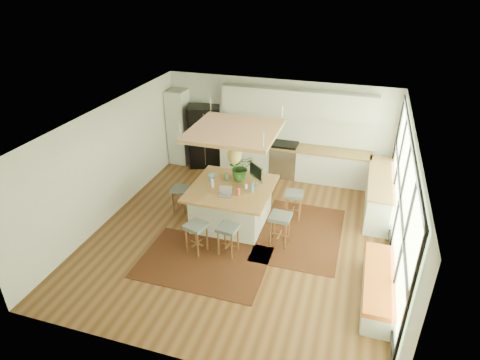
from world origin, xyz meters
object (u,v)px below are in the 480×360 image
(stool_near_left, at_px, (197,238))
(laptop, at_px, (225,191))
(island, at_px, (232,204))
(island_plant, at_px, (240,170))
(fridge, at_px, (205,136))
(stool_right_back, at_px, (293,205))
(microwave, at_px, (238,135))
(stool_near_right, at_px, (228,240))
(stool_right_front, at_px, (280,230))
(monitor, at_px, (256,174))
(stool_left_side, at_px, (181,198))

(stool_near_left, height_order, laptop, laptop)
(island, bearing_deg, stool_near_left, -104.52)
(laptop, relative_size, island_plant, 0.48)
(fridge, height_order, stool_right_back, fridge)
(stool_right_back, distance_m, microwave, 3.07)
(stool_near_right, bearing_deg, fridge, 117.47)
(stool_near_left, bearing_deg, fridge, 108.94)
(island, relative_size, stool_right_back, 2.65)
(fridge, distance_m, island, 3.31)
(laptop, bearing_deg, stool_near_right, -73.90)
(stool_right_front, distance_m, monitor, 1.42)
(microwave, bearing_deg, island_plant, -70.85)
(island, distance_m, stool_near_right, 1.24)
(stool_near_right, relative_size, stool_right_front, 0.92)
(stool_right_back, relative_size, island_plant, 1.11)
(stool_near_left, relative_size, stool_right_back, 0.98)
(stool_near_right, bearing_deg, stool_left_side, 142.42)
(microwave, height_order, island_plant, island_plant)
(stool_right_front, distance_m, stool_right_back, 1.12)
(island, height_order, stool_near_left, island)
(stool_near_right, bearing_deg, stool_right_back, 59.37)
(monitor, distance_m, microwave, 2.71)
(stool_near_right, xyz_separation_m, stool_left_side, (-1.66, 1.28, 0.00))
(island, xyz_separation_m, laptop, (-0.01, -0.43, 0.58))
(stool_right_back, distance_m, laptop, 1.84)
(stool_right_back, height_order, stool_left_side, stool_right_back)
(stool_left_side, bearing_deg, stool_near_left, -54.51)
(microwave, bearing_deg, monitor, -63.32)
(stool_near_left, bearing_deg, island_plant, 76.47)
(island, distance_m, stool_right_front, 1.39)
(laptop, distance_m, microwave, 3.24)
(stool_left_side, xyz_separation_m, microwave, (0.65, 2.65, 0.75))
(stool_left_side, relative_size, island_plant, 1.03)
(fridge, bearing_deg, island_plant, -72.19)
(microwave, bearing_deg, stool_left_side, -103.37)
(monitor, bearing_deg, stool_near_right, -53.40)
(stool_right_back, bearing_deg, laptop, -143.66)
(stool_near_left, xyz_separation_m, laptop, (0.33, 0.90, 0.70))
(island, height_order, stool_right_front, island)
(fridge, distance_m, stool_right_front, 4.52)
(island, relative_size, stool_left_side, 2.85)
(stool_near_left, xyz_separation_m, monitor, (0.84, 1.63, 0.83))
(stool_right_back, bearing_deg, stool_right_front, -94.69)
(stool_right_back, bearing_deg, monitor, -162.41)
(stool_right_back, relative_size, monitor, 1.29)
(stool_right_back, distance_m, island_plant, 1.53)
(stool_near_left, height_order, microwave, microwave)
(stool_near_right, distance_m, stool_left_side, 2.10)
(island, height_order, stool_right_back, island)
(stool_left_side, height_order, island_plant, island_plant)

